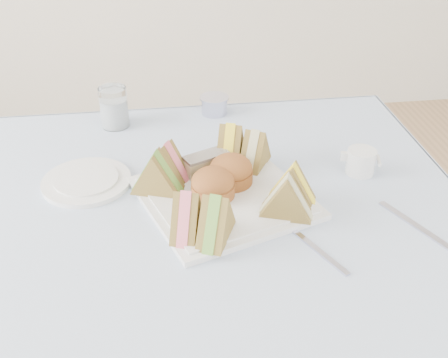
{
  "coord_description": "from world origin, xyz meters",
  "views": [
    {
      "loc": [
        -0.1,
        -0.85,
        1.38
      ],
      "look_at": [
        0.03,
        0.06,
        0.8
      ],
      "focal_mm": 45.0,
      "sensor_mm": 36.0,
      "label": 1
    }
  ],
  "objects": [
    {
      "name": "sandwich_bl_b",
      "position": [
        -0.08,
        0.14,
        0.8
      ],
      "size": [
        0.1,
        0.09,
        0.08
      ],
      "primitive_type": null,
      "rotation": [
        0.0,
        0.0,
        2.58
      ],
      "color": "olive",
      "rests_on": "serving_plate"
    },
    {
      "name": "knife",
      "position": [
        0.37,
        -0.07,
        0.75
      ],
      "size": [
        0.08,
        0.16,
        0.0
      ],
      "primitive_type": "cube",
      "rotation": [
        0.0,
        0.0,
        0.42
      ],
      "color": "silver",
      "rests_on": "tablecloth"
    },
    {
      "name": "scone_right",
      "position": [
        0.05,
        0.11,
        0.79
      ],
      "size": [
        0.12,
        0.12,
        0.06
      ],
      "primitive_type": "cylinder",
      "rotation": [
        0.0,
        0.0,
        0.62
      ],
      "color": "#925220",
      "rests_on": "serving_plate"
    },
    {
      "name": "pastry_slice",
      "position": [
        0.0,
        0.15,
        0.78
      ],
      "size": [
        0.1,
        0.07,
        0.04
      ],
      "primitive_type": "cube",
      "rotation": [
        0.0,
        0.0,
        0.42
      ],
      "color": "#BFB58D",
      "rests_on": "serving_plate"
    },
    {
      "name": "sandwich_fl_b",
      "position": [
        -0.01,
        -0.06,
        0.8
      ],
      "size": [
        0.08,
        0.11,
        0.09
      ],
      "primitive_type": null,
      "rotation": [
        0.0,
        0.0,
        1.15
      ],
      "color": "olive",
      "rests_on": "serving_plate"
    },
    {
      "name": "tablecloth",
      "position": [
        0.0,
        0.0,
        0.74
      ],
      "size": [
        1.02,
        1.02,
        0.01
      ],
      "primitive_type": "cube",
      "color": "silver",
      "rests_on": "table"
    },
    {
      "name": "water_glass",
      "position": [
        -0.2,
        0.42,
        0.8
      ],
      "size": [
        0.08,
        0.08,
        0.1
      ],
      "primitive_type": "cylinder",
      "rotation": [
        0.0,
        0.0,
        0.17
      ],
      "color": "white",
      "rests_on": "tablecloth"
    },
    {
      "name": "sandwich_fr_b",
      "position": [
        0.13,
        -0.02,
        0.8
      ],
      "size": [
        0.11,
        0.08,
        0.09
      ],
      "primitive_type": null,
      "rotation": [
        0.0,
        0.0,
        -0.34
      ],
      "color": "olive",
      "rests_on": "serving_plate"
    },
    {
      "name": "side_plate",
      "position": [
        -0.25,
        0.16,
        0.75
      ],
      "size": [
        0.21,
        0.21,
        0.01
      ],
      "primitive_type": "cylinder",
      "rotation": [
        0.0,
        0.0,
        0.16
      ],
      "color": "silver",
      "rests_on": "tablecloth"
    },
    {
      "name": "fork",
      "position": [
        0.16,
        -0.1,
        0.75
      ],
      "size": [
        0.09,
        0.17,
        0.0
      ],
      "primitive_type": "cube",
      "rotation": [
        0.0,
        0.0,
        0.44
      ],
      "color": "silver",
      "rests_on": "tablecloth"
    },
    {
      "name": "tea_strainer",
      "position": [
        0.05,
        0.46,
        0.77
      ],
      "size": [
        0.1,
        0.1,
        0.04
      ],
      "primitive_type": "cylinder",
      "rotation": [
        0.0,
        0.0,
        -0.39
      ],
      "color": "silver",
      "rests_on": "tablecloth"
    },
    {
      "name": "serving_plate",
      "position": [
        0.03,
        0.06,
        0.75
      ],
      "size": [
        0.39,
        0.39,
        0.01
      ],
      "primitive_type": "cube",
      "rotation": [
        0.0,
        0.0,
        0.34
      ],
      "color": "silver",
      "rests_on": "tablecloth"
    },
    {
      "name": "sandwich_bl_a",
      "position": [
        -0.1,
        0.1,
        0.8
      ],
      "size": [
        0.11,
        0.08,
        0.09
      ],
      "primitive_type": null,
      "rotation": [
        0.0,
        0.0,
        2.79
      ],
      "color": "olive",
      "rests_on": "serving_plate"
    },
    {
      "name": "sandwich_br_b",
      "position": [
        0.06,
        0.19,
        0.8
      ],
      "size": [
        0.08,
        0.11,
        0.09
      ],
      "primitive_type": null,
      "rotation": [
        0.0,
        0.0,
        -1.91
      ],
      "color": "olive",
      "rests_on": "serving_plate"
    },
    {
      "name": "sandwich_br_a",
      "position": [
        0.11,
        0.17,
        0.8
      ],
      "size": [
        0.09,
        0.11,
        0.09
      ],
      "primitive_type": null,
      "rotation": [
        0.0,
        0.0,
        -2.09
      ],
      "color": "olive",
      "rests_on": "serving_plate"
    },
    {
      "name": "creamer_jug",
      "position": [
        0.33,
        0.13,
        0.77
      ],
      "size": [
        0.07,
        0.07,
        0.05
      ],
      "primitive_type": "cylinder",
      "rotation": [
        0.0,
        0.0,
        -0.24
      ],
      "color": "silver",
      "rests_on": "tablecloth"
    },
    {
      "name": "sandwich_fl_a",
      "position": [
        -0.06,
        -0.04,
        0.8
      ],
      "size": [
        0.07,
        0.11,
        0.09
      ],
      "primitive_type": null,
      "rotation": [
        0.0,
        0.0,
        1.26
      ],
      "color": "olive",
      "rests_on": "serving_plate"
    },
    {
      "name": "scone_left",
      "position": [
        0.0,
        0.06,
        0.79
      ],
      "size": [
        0.12,
        0.12,
        0.06
      ],
      "primitive_type": "cylinder",
      "rotation": [
        0.0,
        0.0,
        0.48
      ],
      "color": "#925220",
      "rests_on": "serving_plate"
    },
    {
      "name": "table",
      "position": [
        0.0,
        0.0,
        0.37
      ],
      "size": [
        0.9,
        0.9,
        0.74
      ],
      "primitive_type": "cube",
      "color": "brown",
      "rests_on": "floor"
    },
    {
      "name": "sandwich_fr_a",
      "position": [
        0.15,
        0.03,
        0.8
      ],
      "size": [
        0.1,
        0.08,
        0.08
      ],
      "primitive_type": null,
      "rotation": [
        0.0,
        0.0,
        -0.44
      ],
      "color": "olive",
      "rests_on": "serving_plate"
    }
  ]
}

